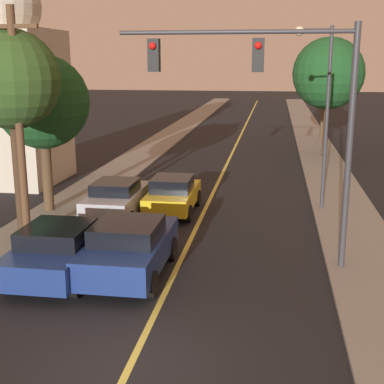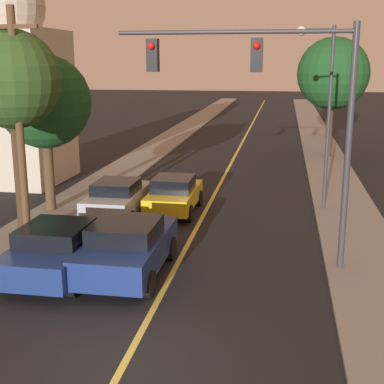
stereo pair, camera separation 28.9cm
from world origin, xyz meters
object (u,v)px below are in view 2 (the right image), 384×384
Objects in this scene: car_outer_lane_second at (118,199)px; domed_building_left at (10,83)px; traffic_signal_mast at (274,94)px; tree_left_near at (12,81)px; utility_pole_left at (19,127)px; car_outer_lane_front at (59,248)px; car_near_lane_second at (174,194)px; tree_right_near at (332,64)px; car_near_lane_front at (128,247)px; tree_left_far at (44,102)px; tree_right_far at (333,74)px; streetlamp_right at (322,95)px.

domed_building_left is at bearing 141.04° from car_outer_lane_second.
tree_left_near is (-8.07, 0.67, 0.27)m from traffic_signal_mast.
car_outer_lane_front is at bearing -43.99° from utility_pole_left.
tree_right_near reaches higher than car_near_lane_second.
car_outer_lane_second is (0.00, 5.54, 0.02)m from car_outer_lane_front.
car_near_lane_front is at bearing -69.86° from car_outer_lane_second.
tree_left_far is (-2.98, 6.10, 3.57)m from car_outer_lane_front.
domed_building_left reaches higher than car_outer_lane_front.
domed_building_left is (-4.13, 5.19, 0.50)m from tree_left_far.
domed_building_left is at bearing 153.72° from car_near_lane_second.
domed_building_left reaches higher than car_near_lane_front.
car_near_lane_front is 1.14× the size of car_near_lane_second.
traffic_signal_mast is 0.94× the size of tree_right_far.
car_outer_lane_front is 22.89m from tree_right_far.
tree_left_near reaches higher than car_outer_lane_front.
car_near_lane_front is at bearing -104.79° from tree_right_near.
tree_left_far is at bearing -169.23° from streetlamp_right.
tree_left_far is (-0.72, 3.75, -0.95)m from tree_left_near.
tree_left_far is (-2.98, 0.56, 3.55)m from car_outer_lane_second.
tree_left_near is (-9.77, -5.74, 0.69)m from streetlamp_right.
tree_left_near is at bearing 154.16° from car_near_lane_front.
car_near_lane_second is 0.54× the size of streetlamp_right.
traffic_signal_mast is at bearing -0.58° from utility_pole_left.
utility_pole_left reaches higher than car_outer_lane_second.
utility_pole_left reaches higher than tree_left_far.
car_near_lane_front is 0.72× the size of tree_left_far.
tree_left_far is 0.59× the size of domed_building_left.
utility_pole_left is 21.74m from tree_right_far.
car_near_lane_front is 1.11× the size of car_outer_lane_second.
utility_pole_left is at bearing -145.76° from streetlamp_right.
tree_right_near is at bearing 71.15° from car_near_lane_second.
tree_right_far is 18.57m from domed_building_left.
car_near_lane_front is at bearing -25.84° from tree_left_near.
tree_left_near is (-2.27, -3.19, 4.51)m from car_outer_lane_second.
tree_right_far is (10.75, 18.86, 1.19)m from utility_pole_left.
car_outer_lane_front is at bearing -105.61° from car_near_lane_second.
tree_right_far is at bearing 80.61° from traffic_signal_mast.
tree_left_far is at bearing 105.03° from utility_pole_left.
tree_right_near is (3.68, 27.37, 0.64)m from traffic_signal_mast.
car_near_lane_front reaches higher than car_near_lane_second.
tree_right_far is at bearing 59.34° from car_outer_lane_second.
utility_pole_left is 1.55m from tree_left_near.
car_outer_lane_second is 0.55× the size of tree_right_far.
car_outer_lane_front is 5.58m from tree_left_near.
tree_right_near reaches higher than tree_left_near.
tree_right_near is at bearing 46.91° from domed_building_left.
tree_left_near reaches higher than car_near_lane_front.
tree_left_near is at bearing -121.53° from tree_right_far.
car_near_lane_second is 0.52× the size of tree_right_near.
utility_pole_left is 1.00× the size of tree_right_near.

